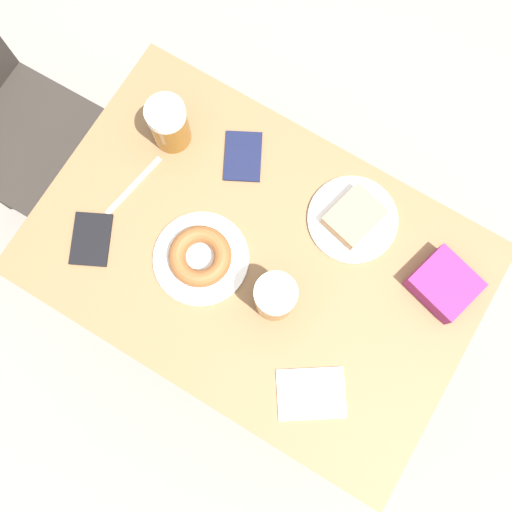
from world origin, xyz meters
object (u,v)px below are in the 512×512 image
(beer_mug_center, at_px, (169,124))
(napkin_folded, at_px, (311,394))
(plate_with_cake, at_px, (353,218))
(blue_pouch, at_px, (444,284))
(passport_near_edge, at_px, (243,156))
(beer_mug_left, at_px, (275,297))
(plate_with_donut, at_px, (200,257))
(passport_far_edge, at_px, (91,239))
(fork, at_px, (135,184))

(beer_mug_center, relative_size, napkin_folded, 0.74)
(plate_with_cake, relative_size, napkin_folded, 1.14)
(plate_with_cake, bearing_deg, napkin_folded, -163.79)
(plate_with_cake, xyz_separation_m, blue_pouch, (-0.03, -0.25, 0.01))
(beer_mug_center, relative_size, passport_near_edge, 0.90)
(beer_mug_left, bearing_deg, beer_mug_center, 62.01)
(plate_with_donut, bearing_deg, blue_pouch, -65.57)
(plate_with_donut, bearing_deg, passport_far_edge, 110.75)
(napkin_folded, height_order, fork, same)
(fork, distance_m, blue_pouch, 0.76)
(plate_with_cake, height_order, beer_mug_left, beer_mug_left)
(beer_mug_center, height_order, blue_pouch, beer_mug_center)
(beer_mug_center, bearing_deg, fork, 175.44)
(plate_with_cake, relative_size, plate_with_donut, 0.96)
(beer_mug_left, bearing_deg, napkin_folded, -127.48)
(beer_mug_left, distance_m, passport_far_edge, 0.46)
(fork, bearing_deg, napkin_folded, -108.76)
(passport_near_edge, bearing_deg, beer_mug_left, -137.38)
(passport_far_edge, bearing_deg, fork, -4.08)
(fork, bearing_deg, passport_near_edge, -43.80)
(passport_near_edge, relative_size, passport_far_edge, 1.00)
(plate_with_cake, relative_size, fork, 1.16)
(plate_with_donut, height_order, passport_far_edge, plate_with_donut)
(napkin_folded, xyz_separation_m, passport_near_edge, (0.40, 0.42, 0.00))
(plate_with_donut, bearing_deg, plate_with_cake, -44.14)
(beer_mug_center, distance_m, passport_far_edge, 0.32)
(plate_with_donut, bearing_deg, passport_near_edge, 10.20)
(napkin_folded, bearing_deg, passport_near_edge, 46.39)
(napkin_folded, bearing_deg, fork, 71.24)
(plate_with_donut, height_order, beer_mug_center, beer_mug_center)
(beer_mug_center, xyz_separation_m, passport_far_edge, (-0.32, 0.02, -0.07))
(beer_mug_center, bearing_deg, plate_with_donut, -135.24)
(beer_mug_center, height_order, passport_near_edge, beer_mug_center)
(napkin_folded, relative_size, blue_pouch, 1.17)
(plate_with_donut, xyz_separation_m, napkin_folded, (-0.13, -0.37, -0.02))
(plate_with_cake, height_order, napkin_folded, plate_with_cake)
(plate_with_donut, bearing_deg, beer_mug_left, -89.49)
(passport_far_edge, height_order, blue_pouch, blue_pouch)
(fork, relative_size, passport_far_edge, 1.21)
(beer_mug_center, bearing_deg, passport_near_edge, -76.18)
(blue_pouch, bearing_deg, passport_near_edge, 86.28)
(plate_with_donut, relative_size, beer_mug_left, 1.62)
(plate_with_donut, height_order, fork, plate_with_donut)
(passport_near_edge, xyz_separation_m, passport_far_edge, (-0.36, 0.20, 0.00))
(passport_near_edge, bearing_deg, fork, 136.20)
(plate_with_cake, distance_m, beer_mug_center, 0.48)
(napkin_folded, height_order, passport_far_edge, passport_far_edge)
(beer_mug_center, xyz_separation_m, passport_near_edge, (0.04, -0.17, -0.07))
(passport_near_edge, height_order, blue_pouch, blue_pouch)
(plate_with_cake, bearing_deg, beer_mug_left, 167.05)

